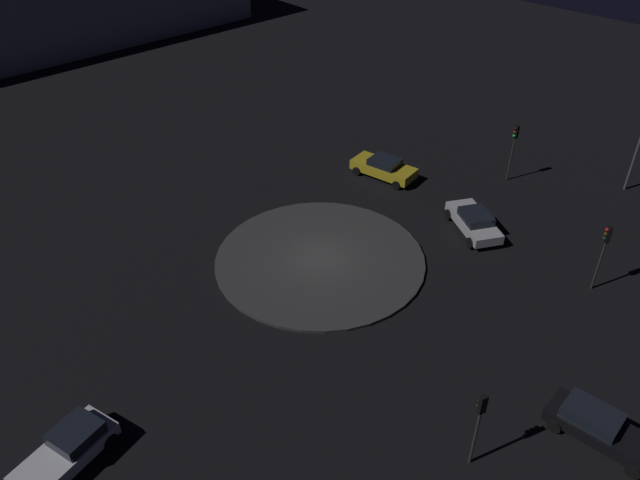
% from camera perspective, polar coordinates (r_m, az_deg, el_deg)
% --- Properties ---
extents(ground_plane, '(118.65, 118.65, 0.00)m').
position_cam_1_polar(ground_plane, '(36.70, -0.00, -1.88)').
color(ground_plane, black).
extents(roundabout_island, '(12.26, 12.26, 0.18)m').
position_cam_1_polar(roundabout_island, '(36.65, -0.00, -1.77)').
color(roundabout_island, '#383838').
rests_on(roundabout_island, ground_plane).
extents(car_silver, '(4.75, 3.97, 1.46)m').
position_cam_1_polar(car_silver, '(39.86, 13.85, 1.67)').
color(car_silver, silver).
rests_on(car_silver, ground_plane).
extents(car_yellow, '(4.75, 2.47, 1.42)m').
position_cam_1_polar(car_yellow, '(44.80, 5.83, 6.58)').
color(car_yellow, gold).
rests_on(car_yellow, ground_plane).
extents(car_white, '(2.73, 4.46, 1.50)m').
position_cam_1_polar(car_white, '(28.48, -21.97, -17.26)').
color(car_white, white).
rests_on(car_white, ground_plane).
extents(car_black, '(4.63, 2.05, 1.39)m').
position_cam_1_polar(car_black, '(29.75, 24.10, -15.25)').
color(car_black, black).
rests_on(car_black, ground_plane).
extents(traffic_light_southwest, '(0.40, 0.37, 4.11)m').
position_cam_1_polar(traffic_light_southwest, '(36.17, 24.47, -0.47)').
color(traffic_light_southwest, '#2D2D2D').
rests_on(traffic_light_southwest, ground_plane).
extents(traffic_light_northwest, '(0.39, 0.36, 4.04)m').
position_cam_1_polar(traffic_light_northwest, '(25.66, 14.30, -15.25)').
color(traffic_light_northwest, '#2D2D2D').
rests_on(traffic_light_northwest, ground_plane).
extents(traffic_light_south, '(0.34, 0.38, 4.18)m').
position_cam_1_polar(traffic_light_south, '(45.10, 17.24, 8.53)').
color(traffic_light_south, '#2D2D2D').
rests_on(traffic_light_south, ground_plane).
extents(store_building, '(15.80, 39.01, 8.25)m').
position_cam_1_polar(store_building, '(76.88, -21.69, 19.60)').
color(store_building, '#8C939E').
rests_on(store_building, ground_plane).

